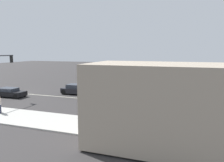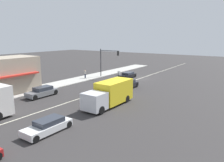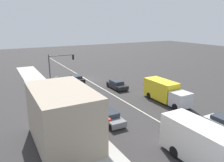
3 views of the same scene
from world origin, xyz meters
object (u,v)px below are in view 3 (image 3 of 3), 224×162
at_px(warning_aframe_sign, 56,79).
at_px(suv_grey, 110,117).
at_px(traffic_signal_main, 58,65).
at_px(pedestrian, 48,89).
at_px(delivery_truck, 165,92).
at_px(suv_black, 77,79).
at_px(sedan_dark, 117,85).

distance_m(warning_aframe_sign, suv_grey, 20.44).
relative_size(traffic_signal_main, warning_aframe_sign, 6.69).
height_order(pedestrian, delivery_truck, delivery_truck).
bearing_deg(traffic_signal_main, warning_aframe_sign, -98.29).
relative_size(traffic_signal_main, delivery_truck, 0.75).
distance_m(delivery_truck, suv_black, 17.83).
height_order(warning_aframe_sign, delivery_truck, delivery_truck).
relative_size(warning_aframe_sign, sedan_dark, 0.19).
height_order(suv_black, sedan_dark, sedan_dark).
bearing_deg(traffic_signal_main, suv_black, -155.72).
relative_size(warning_aframe_sign, suv_black, 0.20).
bearing_deg(pedestrian, suv_black, -141.41).
bearing_deg(suv_grey, suv_black, -98.65).
bearing_deg(pedestrian, sedan_dark, 167.96).
height_order(suv_black, suv_grey, suv_grey).
bearing_deg(suv_black, warning_aframe_sign, -30.88).
distance_m(pedestrian, suv_grey, 13.70).
xyz_separation_m(warning_aframe_sign, suv_black, (-3.37, 2.02, 0.15)).
relative_size(suv_black, sedan_dark, 0.96).
distance_m(pedestrian, sedan_dark, 11.23).
distance_m(traffic_signal_main, suv_grey, 17.00).
bearing_deg(delivery_truck, traffic_signal_main, -52.53).
bearing_deg(suv_black, sedan_dark, 120.11).
relative_size(pedestrian, suv_black, 0.39).
distance_m(warning_aframe_sign, delivery_truck, 21.16).
bearing_deg(suv_black, suv_grey, 81.35).
bearing_deg(suv_black, delivery_truck, 113.85).
distance_m(suv_black, suv_grey, 18.63).
height_order(delivery_truck, suv_grey, delivery_truck).
height_order(warning_aframe_sign, sedan_dark, sedan_dark).
relative_size(traffic_signal_main, pedestrian, 3.42).
bearing_deg(pedestrian, suv_grey, 105.99).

